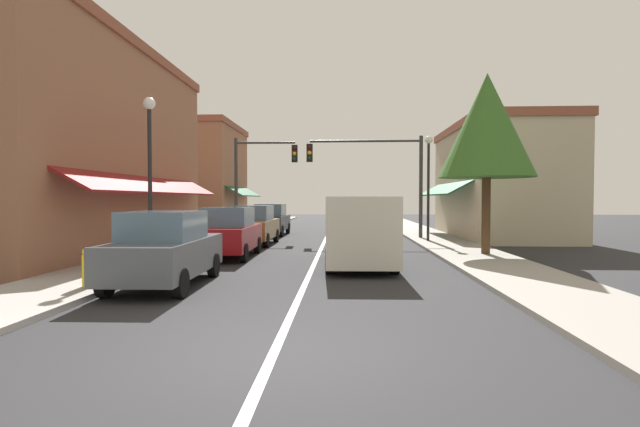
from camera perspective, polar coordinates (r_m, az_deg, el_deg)
name	(u,v)px	position (r m, az deg, el deg)	size (l,w,h in m)	color
ground_plane	(325,240)	(24.10, 0.62, -3.15)	(80.00, 80.00, 0.00)	#28282B
sidewalk_left	(217,238)	(24.92, -12.14, -2.89)	(2.60, 56.00, 0.12)	#A39E99
sidewalk_right	(435,239)	(24.51, 13.60, -2.98)	(2.60, 56.00, 0.12)	gray
lane_center_stripe	(325,240)	(24.10, 0.62, -3.14)	(0.14, 52.00, 0.01)	silver
storefront_left_block	(88,147)	(20.61, -25.93, 7.09)	(5.55, 14.20, 8.08)	#8E5B42
storefront_right_block	(498,181)	(27.29, 20.50, 3.64)	(6.11, 10.20, 6.01)	#BCAD8E
storefront_far_left	(201,176)	(35.55, -14.00, 4.34)	(6.40, 8.20, 7.39)	#8E5B42
parked_car_nearest_left	(165,249)	(11.80, -17.98, -4.06)	(1.85, 4.13, 1.77)	#4C5156
parked_car_second_left	(229,233)	(17.06, -10.84, -2.24)	(1.84, 4.13, 1.77)	maroon
parked_car_third_left	(254,225)	(21.67, -7.89, -1.39)	(1.82, 4.12, 1.77)	brown
parked_car_far_left	(271,220)	(27.38, -5.88, -0.73)	(1.84, 4.13, 1.77)	black
van_in_lane	(359,229)	(14.69, 4.69, -1.81)	(2.08, 5.21, 2.12)	beige
traffic_signal_mast_arm	(378,168)	(24.27, 6.98, 5.46)	(5.83, 0.50, 5.22)	#333333
traffic_signal_left_corner	(257,171)	(25.61, -7.49, 5.00)	(3.39, 0.50, 5.28)	#333333
street_lamp_left_near	(150,154)	(15.16, -19.64, 6.68)	(0.36, 0.36, 5.06)	black
street_lamp_right_mid	(428,171)	(22.67, 12.80, 4.92)	(0.36, 0.36, 4.96)	black
tree_right_near	(487,126)	(18.00, 19.29, 9.83)	(3.32, 3.32, 6.46)	#4C331E
fire_hydrant	(87,267)	(11.78, -26.01, -5.77)	(0.22, 0.22, 0.87)	gold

